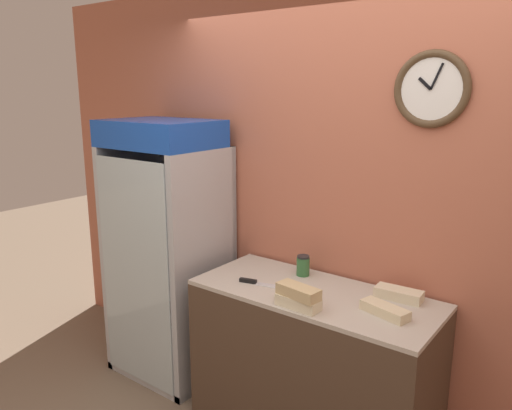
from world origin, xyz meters
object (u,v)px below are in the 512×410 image
beverage_cooler (172,238)px  sandwich_stack_bottom (298,302)px  chefs_knife (257,283)px  condiment_jar (303,266)px  sandwich_stack_middle (298,291)px  sandwich_flat_right (399,294)px  sandwich_flat_left (385,310)px

beverage_cooler → sandwich_stack_bottom: bearing=-12.5°
chefs_knife → condiment_jar: bearing=63.6°
beverage_cooler → sandwich_stack_middle: beverage_cooler is taller
sandwich_stack_middle → sandwich_flat_right: size_ratio=0.96×
sandwich_stack_bottom → condiment_jar: size_ratio=1.92×
sandwich_flat_left → condiment_jar: 0.67m
sandwich_stack_bottom → chefs_knife: sandwich_stack_bottom is taller
sandwich_flat_right → chefs_knife: sandwich_flat_right is taller
sandwich_stack_bottom → beverage_cooler: bearing=167.5°
sandwich_flat_right → sandwich_stack_bottom: bearing=-131.8°
beverage_cooler → sandwich_stack_middle: 1.26m
sandwich_flat_right → chefs_knife: bearing=-158.3°
sandwich_stack_bottom → condiment_jar: 0.47m
beverage_cooler → sandwich_stack_bottom: (1.23, -0.27, -0.06)m
chefs_knife → sandwich_flat_right: bearing=21.7°
sandwich_flat_left → sandwich_flat_right: (-0.02, 0.24, 0.00)m
beverage_cooler → condiment_jar: bearing=8.1°
condiment_jar → beverage_cooler: bearing=-171.9°
condiment_jar → sandwich_flat_right: bearing=1.2°
chefs_knife → sandwich_stack_bottom: bearing=-19.4°
beverage_cooler → sandwich_stack_bottom: 1.26m
sandwich_flat_left → sandwich_stack_middle: bearing=-154.5°
beverage_cooler → sandwich_flat_left: size_ratio=6.73×
sandwich_flat_left → chefs_knife: size_ratio=0.87×
sandwich_stack_middle → sandwich_flat_left: 0.45m
sandwich_stack_middle → condiment_jar: (-0.23, 0.41, -0.03)m
sandwich_stack_bottom → chefs_knife: 0.39m
beverage_cooler → sandwich_stack_middle: size_ratio=7.31×
chefs_knife → condiment_jar: condiment_jar is taller
beverage_cooler → chefs_knife: size_ratio=5.87×
beverage_cooler → condiment_jar: (1.00, 0.14, -0.03)m
sandwich_flat_left → condiment_jar: condiment_jar is taller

